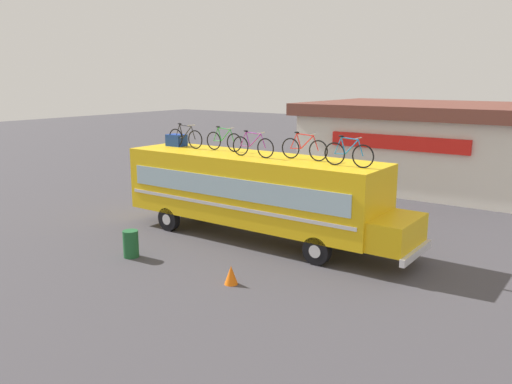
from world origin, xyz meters
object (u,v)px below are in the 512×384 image
at_px(rooftop_bicycle_4, 304,148).
at_px(trash_bin, 131,244).
at_px(rooftop_bicycle_1, 185,138).
at_px(bus, 256,190).
at_px(rooftop_bicycle_2, 224,141).
at_px(traffic_cone, 231,275).
at_px(luggage_bag_1, 176,140).
at_px(rooftop_bicycle_3, 253,146).
at_px(rooftop_bicycle_5, 348,154).

distance_m(rooftop_bicycle_4, trash_bin, 6.67).
bearing_deg(rooftop_bicycle_1, bus, -2.21).
distance_m(rooftop_bicycle_2, traffic_cone, 6.64).
height_order(luggage_bag_1, rooftop_bicycle_2, rooftop_bicycle_2).
distance_m(luggage_bag_1, rooftop_bicycle_3, 4.43).
xyz_separation_m(bus, traffic_cone, (2.03, -4.04, -1.58)).
height_order(rooftop_bicycle_1, trash_bin, rooftop_bicycle_1).
distance_m(rooftop_bicycle_5, trash_bin, 7.74).
height_order(rooftop_bicycle_3, trash_bin, rooftop_bicycle_3).
relative_size(rooftop_bicycle_2, trash_bin, 1.89).
relative_size(bus, rooftop_bicycle_3, 6.36).
height_order(rooftop_bicycle_4, traffic_cone, rooftop_bicycle_4).
height_order(rooftop_bicycle_3, rooftop_bicycle_5, rooftop_bicycle_5).
distance_m(bus, rooftop_bicycle_4, 2.54).
xyz_separation_m(rooftop_bicycle_2, trash_bin, (-0.40, -4.47, -3.05)).
height_order(bus, trash_bin, bus).
bearing_deg(rooftop_bicycle_5, rooftop_bicycle_3, -178.84).
distance_m(bus, rooftop_bicycle_5, 4.13).
distance_m(luggage_bag_1, traffic_cone, 8.29).
relative_size(rooftop_bicycle_1, traffic_cone, 3.21).
xyz_separation_m(luggage_bag_1, rooftop_bicycle_4, (6.21, -0.19, 0.16)).
distance_m(rooftop_bicycle_2, rooftop_bicycle_4, 3.68).
bearing_deg(rooftop_bicycle_2, bus, -11.10).
bearing_deg(bus, rooftop_bicycle_3, -73.54).
bearing_deg(traffic_cone, bus, 116.71).
relative_size(bus, rooftop_bicycle_1, 6.34).
distance_m(trash_bin, traffic_cone, 4.20).
relative_size(bus, rooftop_bicycle_4, 6.30).
bearing_deg(rooftop_bicycle_4, rooftop_bicycle_2, 177.31).
height_order(rooftop_bicycle_2, rooftop_bicycle_4, rooftop_bicycle_4).
xyz_separation_m(rooftop_bicycle_2, rooftop_bicycle_4, (3.68, -0.17, 0.00)).
bearing_deg(rooftop_bicycle_3, trash_bin, -120.39).
xyz_separation_m(luggage_bag_1, rooftop_bicycle_5, (8.07, -0.58, 0.17)).
relative_size(rooftop_bicycle_1, trash_bin, 1.97).
relative_size(luggage_bag_1, traffic_cone, 1.32).
relative_size(rooftop_bicycle_3, traffic_cone, 3.20).
relative_size(trash_bin, traffic_cone, 1.62).
bearing_deg(luggage_bag_1, rooftop_bicycle_1, -17.27).
height_order(rooftop_bicycle_1, rooftop_bicycle_4, rooftop_bicycle_1).
bearing_deg(rooftop_bicycle_1, rooftop_bicycle_5, -2.79).
height_order(luggage_bag_1, trash_bin, luggage_bag_1).
height_order(luggage_bag_1, traffic_cone, luggage_bag_1).
bearing_deg(rooftop_bicycle_2, luggage_bag_1, 179.70).
bearing_deg(traffic_cone, rooftop_bicycle_1, 143.34).
height_order(rooftop_bicycle_2, rooftop_bicycle_3, rooftop_bicycle_2).
relative_size(rooftop_bicycle_2, rooftop_bicycle_3, 0.96).
xyz_separation_m(rooftop_bicycle_1, rooftop_bicycle_5, (7.36, -0.36, -0.00)).
bearing_deg(rooftop_bicycle_4, trash_bin, -133.51).
xyz_separation_m(luggage_bag_1, rooftop_bicycle_1, (0.71, -0.22, 0.17)).
distance_m(luggage_bag_1, rooftop_bicycle_4, 6.22).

